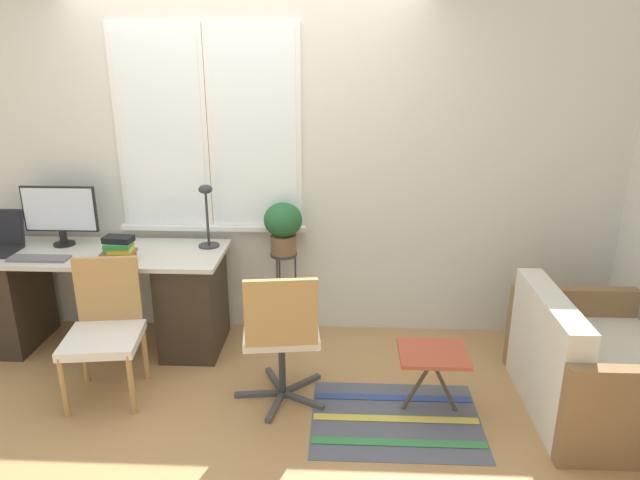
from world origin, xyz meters
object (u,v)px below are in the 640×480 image
object	(u,v)px
mouse	(78,259)
potted_plant	(283,225)
couch_loveseat	(593,372)
office_chair_swivel	(281,332)
keyboard	(39,258)
folding_stool	(433,357)
desk_chair_wooden	(105,327)
desk_lamp	(207,208)
monitor	(60,213)
plant_stand	(284,268)
book_stack	(119,249)

from	to	relation	value
mouse	potted_plant	size ratio (longest dim) A/B	0.17
couch_loveseat	mouse	bearing A→B (deg)	82.06
office_chair_swivel	keyboard	bearing A→B (deg)	-23.14
office_chair_swivel	folding_stool	bearing A→B (deg)	169.74
desk_chair_wooden	office_chair_swivel	world-z (taller)	office_chair_swivel
desk_lamp	monitor	bearing A→B (deg)	-179.17
monitor	couch_loveseat	bearing A→B (deg)	-12.44
desk_lamp	plant_stand	bearing A→B (deg)	8.24
couch_loveseat	plant_stand	distance (m)	2.19
mouse	couch_loveseat	xyz separation A→B (m)	(3.34, -0.47, -0.50)
keyboard	couch_loveseat	bearing A→B (deg)	-7.51
book_stack	folding_stool	distance (m)	2.20
desk_chair_wooden	plant_stand	world-z (taller)	desk_chair_wooden
office_chair_swivel	mouse	bearing A→B (deg)	-25.61
desk_lamp	folding_stool	distance (m)	1.89
desk_lamp	desk_chair_wooden	world-z (taller)	desk_lamp
monitor	potted_plant	distance (m)	1.62
desk_chair_wooden	couch_loveseat	distance (m)	3.04
mouse	folding_stool	xyz separation A→B (m)	(2.36, -0.52, -0.40)
keyboard	potted_plant	xyz separation A→B (m)	(1.65, 0.41, 0.14)
desk_lamp	plant_stand	distance (m)	0.73
mouse	couch_loveseat	distance (m)	3.41
couch_loveseat	folding_stool	size ratio (longest dim) A/B	2.71
monitor	keyboard	bearing A→B (deg)	-95.28
book_stack	potted_plant	bearing A→B (deg)	19.82
keyboard	mouse	bearing A→B (deg)	-2.31
couch_loveseat	potted_plant	distance (m)	2.26
keyboard	desk_chair_wooden	bearing A→B (deg)	-34.69
monitor	plant_stand	size ratio (longest dim) A/B	0.80
monitor	plant_stand	distance (m)	1.68
desk_chair_wooden	potted_plant	distance (m)	1.41
office_chair_swivel	monitor	bearing A→B (deg)	-32.71
monitor	desk_lamp	world-z (taller)	desk_lamp
monitor	book_stack	world-z (taller)	monitor
desk_lamp	book_stack	world-z (taller)	desk_lamp
mouse	office_chair_swivel	xyz separation A→B (m)	(1.44, -0.48, -0.28)
desk_lamp	desk_chair_wooden	distance (m)	1.07
keyboard	couch_loveseat	size ratio (longest dim) A/B	0.37
plant_stand	keyboard	bearing A→B (deg)	-166.03
plant_stand	potted_plant	size ratio (longest dim) A/B	1.76
book_stack	potted_plant	distance (m)	1.15
keyboard	book_stack	size ratio (longest dim) A/B	1.84
potted_plant	mouse	bearing A→B (deg)	-162.86
book_stack	plant_stand	distance (m)	1.18
plant_stand	desk_chair_wooden	bearing A→B (deg)	-142.13
book_stack	plant_stand	world-z (taller)	book_stack
keyboard	monitor	bearing A→B (deg)	84.72
monitor	office_chair_swivel	world-z (taller)	monitor
keyboard	book_stack	distance (m)	0.57
book_stack	folding_stool	xyz separation A→B (m)	(2.08, -0.55, -0.46)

